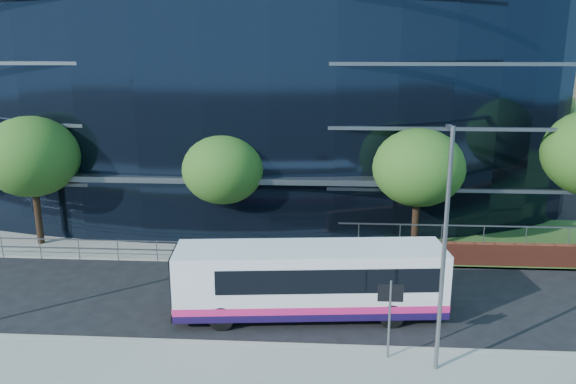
# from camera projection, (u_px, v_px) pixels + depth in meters

# --- Properties ---
(ground) EXTENTS (200.00, 200.00, 0.00)m
(ground) POSITION_uv_depth(u_px,v_px,m) (261.00, 334.00, 20.98)
(ground) COLOR black
(ground) RESTS_ON ground
(kerb) EXTENTS (80.00, 0.25, 0.16)m
(kerb) POSITION_uv_depth(u_px,v_px,m) (258.00, 345.00, 19.99)
(kerb) COLOR gray
(kerb) RESTS_ON ground
(yellow_line_outer) EXTENTS (80.00, 0.08, 0.01)m
(yellow_line_outer) POSITION_uv_depth(u_px,v_px,m) (259.00, 344.00, 20.21)
(yellow_line_outer) COLOR gold
(yellow_line_outer) RESTS_ON ground
(yellow_line_inner) EXTENTS (80.00, 0.08, 0.01)m
(yellow_line_inner) POSITION_uv_depth(u_px,v_px,m) (260.00, 342.00, 20.35)
(yellow_line_inner) COLOR gold
(yellow_line_inner) RESTS_ON ground
(far_forecourt) EXTENTS (50.00, 8.00, 0.10)m
(far_forecourt) POSITION_uv_depth(u_px,v_px,m) (178.00, 235.00, 31.96)
(far_forecourt) COLOR gray
(far_forecourt) RESTS_ON ground
(glass_office) EXTENTS (44.00, 23.10, 16.00)m
(glass_office) POSITION_uv_depth(u_px,v_px,m) (236.00, 83.00, 39.38)
(glass_office) COLOR black
(glass_office) RESTS_ON ground
(guard_railings) EXTENTS (24.00, 0.05, 1.10)m
(guard_railings) POSITION_uv_depth(u_px,v_px,m) (117.00, 245.00, 28.03)
(guard_railings) COLOR slate
(guard_railings) RESTS_ON ground
(apartment_block) EXTENTS (60.00, 42.00, 30.00)m
(apartment_block) POSITION_uv_depth(u_px,v_px,m) (558.00, 42.00, 71.57)
(apartment_block) COLOR #2D511E
(apartment_block) RESTS_ON ground
(street_sign) EXTENTS (0.85, 0.09, 2.80)m
(street_sign) POSITION_uv_depth(u_px,v_px,m) (390.00, 303.00, 18.64)
(street_sign) COLOR slate
(street_sign) RESTS_ON pavement_near
(tree_far_a) EXTENTS (4.95, 4.95, 6.98)m
(tree_far_a) POSITION_uv_depth(u_px,v_px,m) (31.00, 157.00, 29.25)
(tree_far_a) COLOR black
(tree_far_a) RESTS_ON ground
(tree_far_b) EXTENTS (4.29, 4.29, 6.05)m
(tree_far_b) POSITION_uv_depth(u_px,v_px,m) (223.00, 169.00, 29.29)
(tree_far_b) COLOR black
(tree_far_b) RESTS_ON ground
(tree_far_c) EXTENTS (4.62, 4.62, 6.51)m
(tree_far_c) POSITION_uv_depth(u_px,v_px,m) (419.00, 168.00, 28.12)
(tree_far_c) COLOR black
(tree_far_c) RESTS_ON ground
(tree_dist_e) EXTENTS (4.62, 4.62, 6.51)m
(tree_dist_e) POSITION_uv_depth(u_px,v_px,m) (538.00, 107.00, 57.05)
(tree_dist_e) COLOR black
(tree_dist_e) RESTS_ON ground
(streetlight_east) EXTENTS (0.15, 0.77, 8.00)m
(streetlight_east) POSITION_uv_depth(u_px,v_px,m) (444.00, 245.00, 17.41)
(streetlight_east) COLOR slate
(streetlight_east) RESTS_ON pavement_near
(city_bus) EXTENTS (10.74, 3.41, 2.86)m
(city_bus) POSITION_uv_depth(u_px,v_px,m) (312.00, 280.00, 22.05)
(city_bus) COLOR white
(city_bus) RESTS_ON ground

